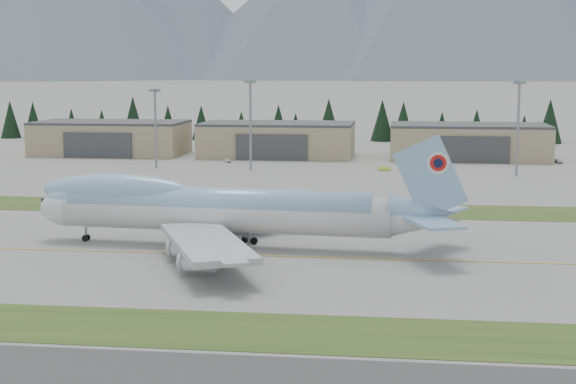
# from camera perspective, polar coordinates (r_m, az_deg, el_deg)

# --- Properties ---
(ground) EXTENTS (7000.00, 7000.00, 0.00)m
(ground) POSITION_cam_1_polar(r_m,az_deg,el_deg) (133.30, -3.31, -4.10)
(ground) COLOR slate
(ground) RESTS_ON ground
(grass_strip_near) EXTENTS (400.00, 14.00, 0.08)m
(grass_strip_near) POSITION_cam_1_polar(r_m,az_deg,el_deg) (97.37, -7.49, -8.73)
(grass_strip_near) COLOR #304B1B
(grass_strip_near) RESTS_ON ground
(grass_strip_far) EXTENTS (400.00, 18.00, 0.08)m
(grass_strip_far) POSITION_cam_1_polar(r_m,az_deg,el_deg) (176.97, -0.62, -1.07)
(grass_strip_far) COLOR #304B1B
(grass_strip_far) RESTS_ON ground
(taxiway_line_main) EXTENTS (400.00, 0.40, 0.02)m
(taxiway_line_main) POSITION_cam_1_polar(r_m,az_deg,el_deg) (133.30, -3.31, -4.10)
(taxiway_line_main) COLOR gold
(taxiway_line_main) RESTS_ON ground
(boeing_747_freighter) EXTENTS (69.40, 59.76, 18.28)m
(boeing_747_freighter) POSITION_cam_1_polar(r_m,az_deg,el_deg) (138.76, -4.43, -1.10)
(boeing_747_freighter) COLOR silver
(boeing_747_freighter) RESTS_ON ground
(hangar_left) EXTENTS (48.00, 26.60, 10.80)m
(hangar_left) POSITION_cam_1_polar(r_m,az_deg,el_deg) (294.38, -11.37, 3.46)
(hangar_left) COLOR gray
(hangar_left) RESTS_ON ground
(hangar_center) EXTENTS (48.00, 26.60, 10.80)m
(hangar_center) POSITION_cam_1_polar(r_m,az_deg,el_deg) (281.62, -0.68, 3.42)
(hangar_center) COLOR gray
(hangar_center) RESTS_ON ground
(hangar_right) EXTENTS (48.00, 26.60, 10.80)m
(hangar_right) POSITION_cam_1_polar(r_m,az_deg,el_deg) (279.64, 11.60, 3.22)
(hangar_right) COLOR gray
(hangar_right) RESTS_ON ground
(floodlight_masts) EXTENTS (181.03, 9.38, 24.99)m
(floodlight_masts) POSITION_cam_1_polar(r_m,az_deg,el_deg) (241.15, 0.39, 5.35)
(floodlight_masts) COLOR gray
(floodlight_masts) RESTS_ON ground
(service_vehicle_a) EXTENTS (2.87, 3.50, 1.12)m
(service_vehicle_a) POSITION_cam_1_polar(r_m,az_deg,el_deg) (264.32, -3.93, 1.93)
(service_vehicle_a) COLOR silver
(service_vehicle_a) RESTS_ON ground
(service_vehicle_b) EXTENTS (3.75, 1.67, 1.20)m
(service_vehicle_b) POSITION_cam_1_polar(r_m,az_deg,el_deg) (244.11, 6.25, 1.39)
(service_vehicle_b) COLOR #CCE83A
(service_vehicle_b) RESTS_ON ground
(service_vehicle_c) EXTENTS (2.40, 4.15, 1.13)m
(service_vehicle_c) POSITION_cam_1_polar(r_m,az_deg,el_deg) (273.45, 17.07, 1.79)
(service_vehicle_c) COLOR #9F9FA3
(service_vehicle_c) RESTS_ON ground
(conifer_belt) EXTENTS (274.74, 14.69, 16.87)m
(conifer_belt) POSITION_cam_1_polar(r_m,az_deg,el_deg) (342.47, 2.49, 4.54)
(conifer_belt) COLOR black
(conifer_belt) RESTS_ON ground
(mountain_ridge_rear) EXTENTS (4428.41, 1043.24, 521.62)m
(mountain_ridge_rear) POSITION_cam_1_polar(r_m,az_deg,el_deg) (3039.79, 10.39, 12.05)
(mountain_ridge_rear) COLOR #51596C
(mountain_ridge_rear) RESTS_ON ground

